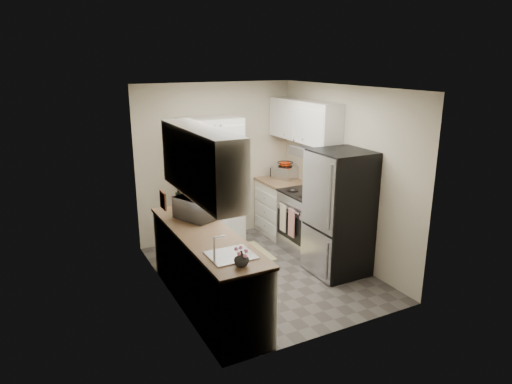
{
  "coord_description": "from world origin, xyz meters",
  "views": [
    {
      "loc": [
        -2.72,
        -5.04,
        2.84
      ],
      "look_at": [
        -0.03,
        0.15,
        1.13
      ],
      "focal_mm": 32.0,
      "sensor_mm": 36.0,
      "label": 1
    }
  ],
  "objects_px": {
    "pantry_cabinet": "(212,183)",
    "electric_range": "(308,221)",
    "microwave": "(196,208)",
    "toaster_oven": "(285,172)",
    "wine_bottle": "(179,199)",
    "refrigerator": "(339,213)"
  },
  "relations": [
    {
      "from": "pantry_cabinet",
      "to": "electric_range",
      "type": "relative_size",
      "value": 1.77
    },
    {
      "from": "electric_range",
      "to": "toaster_oven",
      "type": "distance_m",
      "value": 1.05
    },
    {
      "from": "toaster_oven",
      "to": "electric_range",
      "type": "bearing_deg",
      "value": -121.79
    },
    {
      "from": "electric_range",
      "to": "microwave",
      "type": "xyz_separation_m",
      "value": [
        -1.88,
        -0.32,
        0.58
      ]
    },
    {
      "from": "microwave",
      "to": "wine_bottle",
      "type": "distance_m",
      "value": 0.4
    },
    {
      "from": "pantry_cabinet",
      "to": "electric_range",
      "type": "bearing_deg",
      "value": -38.22
    },
    {
      "from": "pantry_cabinet",
      "to": "wine_bottle",
      "type": "height_order",
      "value": "pantry_cabinet"
    },
    {
      "from": "pantry_cabinet",
      "to": "electric_range",
      "type": "xyz_separation_m",
      "value": [
        1.17,
        -0.93,
        -0.52
      ]
    },
    {
      "from": "refrigerator",
      "to": "toaster_oven",
      "type": "xyz_separation_m",
      "value": [
        0.15,
        1.69,
        0.17
      ]
    },
    {
      "from": "wine_bottle",
      "to": "toaster_oven",
      "type": "bearing_deg",
      "value": 21.4
    },
    {
      "from": "pantry_cabinet",
      "to": "microwave",
      "type": "xyz_separation_m",
      "value": [
        -0.71,
        -1.24,
        0.06
      ]
    },
    {
      "from": "wine_bottle",
      "to": "pantry_cabinet",
      "type": "bearing_deg",
      "value": 46.76
    },
    {
      "from": "electric_range",
      "to": "microwave",
      "type": "distance_m",
      "value": 2.0
    },
    {
      "from": "pantry_cabinet",
      "to": "toaster_oven",
      "type": "bearing_deg",
      "value": -1.54
    },
    {
      "from": "microwave",
      "to": "wine_bottle",
      "type": "height_order",
      "value": "wine_bottle"
    },
    {
      "from": "pantry_cabinet",
      "to": "wine_bottle",
      "type": "distance_m",
      "value": 1.18
    },
    {
      "from": "microwave",
      "to": "toaster_oven",
      "type": "distance_m",
      "value": 2.34
    },
    {
      "from": "wine_bottle",
      "to": "refrigerator",
      "type": "bearing_deg",
      "value": -24.09
    },
    {
      "from": "pantry_cabinet",
      "to": "wine_bottle",
      "type": "bearing_deg",
      "value": -133.24
    },
    {
      "from": "refrigerator",
      "to": "wine_bottle",
      "type": "xyz_separation_m",
      "value": [
        -1.94,
        0.87,
        0.23
      ]
    },
    {
      "from": "toaster_oven",
      "to": "wine_bottle",
      "type": "bearing_deg",
      "value": 176.99
    },
    {
      "from": "refrigerator",
      "to": "wine_bottle",
      "type": "bearing_deg",
      "value": 155.91
    }
  ]
}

